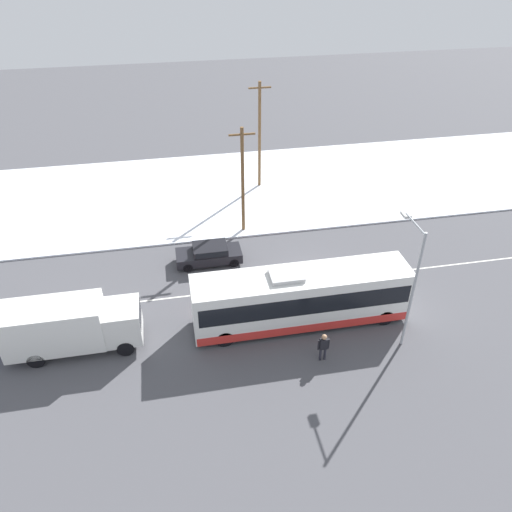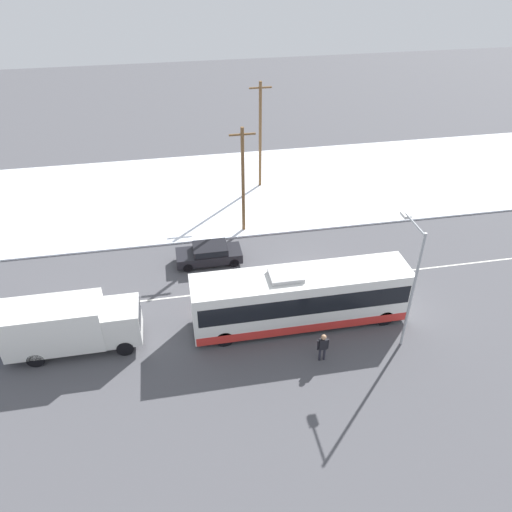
{
  "view_description": "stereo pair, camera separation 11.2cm",
  "coord_description": "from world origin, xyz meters",
  "px_view_note": "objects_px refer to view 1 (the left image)",
  "views": [
    {
      "loc": [
        -8.29,
        -24.49,
        19.6
      ],
      "look_at": [
        -3.34,
        1.52,
        1.4
      ],
      "focal_mm": 35.0,
      "sensor_mm": 36.0,
      "label": 1
    },
    {
      "loc": [
        -8.18,
        -24.51,
        19.6
      ],
      "look_at": [
        -3.34,
        1.52,
        1.4
      ],
      "focal_mm": 35.0,
      "sensor_mm": 36.0,
      "label": 2
    }
  ],
  "objects_px": {
    "city_bus": "(301,298)",
    "utility_pole_snowlot": "(260,135)",
    "streetlamp": "(412,272)",
    "sedan_car": "(209,253)",
    "pedestrian_at_stop": "(324,345)",
    "utility_pole_roadside": "(243,180)",
    "box_truck": "(69,325)"
  },
  "relations": [
    {
      "from": "city_bus",
      "to": "utility_pole_snowlot",
      "type": "height_order",
      "value": "utility_pole_snowlot"
    },
    {
      "from": "streetlamp",
      "to": "sedan_car",
      "type": "bearing_deg",
      "value": 135.88
    },
    {
      "from": "sedan_car",
      "to": "pedestrian_at_stop",
      "type": "distance_m",
      "value": 11.19
    },
    {
      "from": "utility_pole_roadside",
      "to": "utility_pole_snowlot",
      "type": "bearing_deg",
      "value": 69.81
    },
    {
      "from": "utility_pole_snowlot",
      "to": "utility_pole_roadside",
      "type": "bearing_deg",
      "value": -110.19
    },
    {
      "from": "streetlamp",
      "to": "utility_pole_snowlot",
      "type": "distance_m",
      "value": 20.32
    },
    {
      "from": "box_truck",
      "to": "pedestrian_at_stop",
      "type": "bearing_deg",
      "value": -14.37
    },
    {
      "from": "box_truck",
      "to": "sedan_car",
      "type": "bearing_deg",
      "value": 39.71
    },
    {
      "from": "sedan_car",
      "to": "utility_pole_roadside",
      "type": "height_order",
      "value": "utility_pole_roadside"
    },
    {
      "from": "pedestrian_at_stop",
      "to": "utility_pole_roadside",
      "type": "relative_size",
      "value": 0.22
    },
    {
      "from": "streetlamp",
      "to": "utility_pole_roadside",
      "type": "height_order",
      "value": "utility_pole_roadside"
    },
    {
      "from": "city_bus",
      "to": "box_truck",
      "type": "relative_size",
      "value": 1.74
    },
    {
      "from": "city_bus",
      "to": "sedan_car",
      "type": "xyz_separation_m",
      "value": [
        -4.48,
        6.91,
        -1.0
      ]
    },
    {
      "from": "pedestrian_at_stop",
      "to": "city_bus",
      "type": "bearing_deg",
      "value": 97.13
    },
    {
      "from": "city_bus",
      "to": "pedestrian_at_stop",
      "type": "relative_size",
      "value": 6.95
    },
    {
      "from": "utility_pole_roadside",
      "to": "utility_pole_snowlot",
      "type": "height_order",
      "value": "utility_pole_snowlot"
    },
    {
      "from": "box_truck",
      "to": "streetlamp",
      "type": "height_order",
      "value": "streetlamp"
    },
    {
      "from": "box_truck",
      "to": "streetlamp",
      "type": "bearing_deg",
      "value": -8.07
    },
    {
      "from": "pedestrian_at_stop",
      "to": "utility_pole_snowlot",
      "type": "bearing_deg",
      "value": 88.19
    },
    {
      "from": "streetlamp",
      "to": "pedestrian_at_stop",
      "type": "bearing_deg",
      "value": -169.94
    },
    {
      "from": "sedan_car",
      "to": "utility_pole_roadside",
      "type": "xyz_separation_m",
      "value": [
        2.95,
        3.65,
        3.44
      ]
    },
    {
      "from": "city_bus",
      "to": "utility_pole_snowlot",
      "type": "bearing_deg",
      "value": 86.58
    },
    {
      "from": "sedan_car",
      "to": "pedestrian_at_stop",
      "type": "bearing_deg",
      "value": 115.84
    },
    {
      "from": "pedestrian_at_stop",
      "to": "utility_pole_roadside",
      "type": "xyz_separation_m",
      "value": [
        -1.93,
        13.71,
        3.1
      ]
    },
    {
      "from": "city_bus",
      "to": "utility_pole_roadside",
      "type": "xyz_separation_m",
      "value": [
        -1.54,
        10.55,
        2.44
      ]
    },
    {
      "from": "city_bus",
      "to": "utility_pole_roadside",
      "type": "height_order",
      "value": "utility_pole_roadside"
    },
    {
      "from": "city_bus",
      "to": "utility_pole_snowlot",
      "type": "xyz_separation_m",
      "value": [
        1.05,
        17.59,
        2.93
      ]
    },
    {
      "from": "streetlamp",
      "to": "utility_pole_snowlot",
      "type": "height_order",
      "value": "utility_pole_snowlot"
    },
    {
      "from": "box_truck",
      "to": "utility_pole_roadside",
      "type": "distance_m",
      "value": 15.38
    },
    {
      "from": "city_bus",
      "to": "pedestrian_at_stop",
      "type": "distance_m",
      "value": 3.25
    },
    {
      "from": "sedan_car",
      "to": "utility_pole_roadside",
      "type": "bearing_deg",
      "value": -128.93
    },
    {
      "from": "sedan_car",
      "to": "city_bus",
      "type": "bearing_deg",
      "value": 122.98
    }
  ]
}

